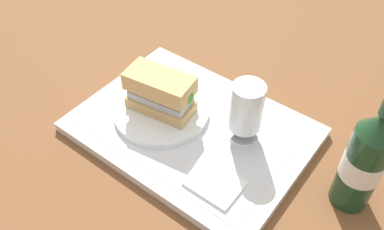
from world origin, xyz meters
TOP-DOWN VIEW (x-y plane):
  - ground_plane at (0.00, 0.00)m, footprint 3.00×3.00m
  - tray at (0.00, 0.00)m, footprint 0.44×0.32m
  - placemat at (0.00, 0.00)m, footprint 0.38×0.27m
  - plate at (-0.07, -0.01)m, footprint 0.19×0.19m
  - sandwich at (-0.07, -0.01)m, footprint 0.14×0.08m
  - beer_glass at (0.09, 0.04)m, footprint 0.06×0.06m
  - napkin_folded at (0.12, -0.09)m, footprint 0.09×0.07m
  - beer_bottle at (0.31, 0.04)m, footprint 0.07×0.07m

SIDE VIEW (x-z plane):
  - ground_plane at x=0.00m, z-range 0.00..0.00m
  - tray at x=0.00m, z-range 0.00..0.02m
  - placemat at x=0.00m, z-range 0.02..0.02m
  - napkin_folded at x=0.12m, z-range 0.02..0.03m
  - plate at x=-0.07m, z-range 0.02..0.04m
  - sandwich at x=-0.07m, z-range 0.04..0.12m
  - beer_glass at x=0.09m, z-range 0.03..0.15m
  - beer_bottle at x=0.31m, z-range -0.03..0.24m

